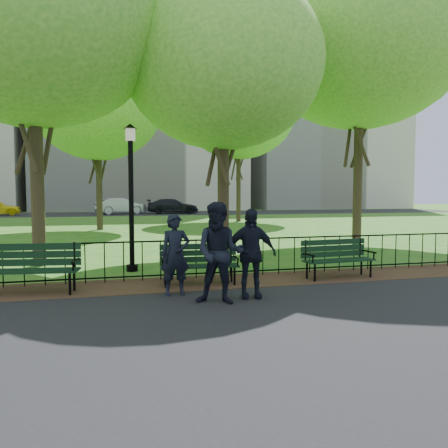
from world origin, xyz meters
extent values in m
plane|color=#1F641A|center=(0.00, 0.00, 0.00)|extent=(120.00, 120.00, 0.00)
cube|color=black|center=(0.00, -3.40, 0.01)|extent=(60.00, 9.20, 0.01)
cube|color=#321F14|center=(0.00, 1.50, 0.01)|extent=(60.00, 1.60, 0.01)
cube|color=black|center=(0.00, 35.00, 0.01)|extent=(70.00, 9.00, 0.01)
cylinder|color=black|center=(0.00, 2.00, 0.88)|extent=(24.00, 0.04, 0.04)
cylinder|color=black|center=(0.00, 2.00, 0.12)|extent=(24.00, 0.04, 0.04)
cylinder|color=black|center=(0.00, 2.00, 0.45)|extent=(0.02, 0.02, 0.90)
cube|color=beige|center=(2.00, 48.00, 15.00)|extent=(24.00, 15.00, 30.00)
cube|color=beige|center=(26.00, 48.00, 12.00)|extent=(20.00, 15.00, 24.00)
cube|color=black|center=(0.13, 1.26, 0.41)|extent=(1.68, 0.56, 0.04)
cube|color=black|center=(0.15, 1.50, 0.73)|extent=(1.65, 0.16, 0.41)
cylinder|color=black|center=(-0.59, 1.15, 0.21)|extent=(0.05, 0.05, 0.41)
cylinder|color=black|center=(0.83, 1.04, 0.21)|extent=(0.05, 0.05, 0.41)
cylinder|color=black|center=(-0.57, 1.48, 0.21)|extent=(0.05, 0.05, 0.41)
cylinder|color=black|center=(0.86, 1.37, 0.21)|extent=(0.05, 0.05, 0.41)
cylinder|color=black|center=(-0.64, 1.32, 0.58)|extent=(0.08, 0.51, 0.04)
cylinder|color=black|center=(0.91, 1.20, 0.58)|extent=(0.08, 0.51, 0.04)
ellipsoid|color=black|center=(-0.43, 1.21, 0.64)|extent=(0.40, 0.30, 0.42)
cube|color=black|center=(-3.19, 1.24, 0.46)|extent=(1.89, 0.74, 0.04)
cube|color=black|center=(-3.15, 1.51, 0.82)|extent=(1.83, 0.29, 0.46)
cylinder|color=black|center=(-2.42, 0.95, 0.23)|extent=(0.05, 0.05, 0.46)
cylinder|color=black|center=(-2.37, 1.32, 0.23)|extent=(0.05, 0.05, 0.46)
cylinder|color=black|center=(-2.33, 1.13, 0.65)|extent=(0.12, 0.57, 0.04)
cube|color=black|center=(3.34, 1.19, 0.42)|extent=(1.71, 0.59, 0.04)
cube|color=black|center=(3.32, 1.43, 0.74)|extent=(1.68, 0.17, 0.42)
cylinder|color=black|center=(2.62, 0.96, 0.21)|extent=(0.05, 0.05, 0.42)
cylinder|color=black|center=(4.08, 1.08, 0.21)|extent=(0.05, 0.05, 0.42)
cylinder|color=black|center=(2.60, 1.29, 0.21)|extent=(0.05, 0.05, 0.42)
cylinder|color=black|center=(4.05, 1.41, 0.21)|extent=(0.05, 0.05, 0.42)
cylinder|color=black|center=(2.54, 1.12, 0.59)|extent=(0.08, 0.52, 0.04)
cylinder|color=black|center=(4.13, 1.25, 0.59)|extent=(0.08, 0.52, 0.04)
cylinder|color=black|center=(-1.16, 3.35, 0.08)|extent=(0.29, 0.29, 0.16)
cylinder|color=black|center=(-1.16, 3.35, 1.63)|extent=(0.12, 0.12, 3.26)
cube|color=beige|center=(-1.16, 3.35, 3.36)|extent=(0.22, 0.22, 0.31)
cone|color=black|center=(-1.16, 3.35, 3.57)|extent=(0.33, 0.33, 0.12)
cylinder|color=#2D2116|center=(-3.53, 4.86, 2.00)|extent=(0.35, 0.35, 4.00)
ellipsoid|color=#4E9B2E|center=(-3.53, 4.86, 6.53)|extent=(6.74, 6.74, 5.73)
cylinder|color=#2D2116|center=(1.64, 5.12, 1.76)|extent=(0.34, 0.34, 3.53)
ellipsoid|color=#4E9B2E|center=(1.64, 5.12, 5.76)|extent=(5.94, 5.94, 5.05)
cylinder|color=#2D2116|center=(7.59, 7.42, 2.41)|extent=(0.35, 0.35, 4.81)
ellipsoid|color=#4E9B2E|center=(7.59, 7.42, 7.85)|extent=(8.10, 8.10, 6.89)
cylinder|color=#2D2116|center=(-2.24, 16.52, 2.01)|extent=(0.33, 0.33, 4.02)
ellipsoid|color=#4E9B2E|center=(-2.24, 16.52, 6.55)|extent=(6.77, 6.77, 5.75)
cylinder|color=#2D2116|center=(6.93, 21.44, 2.34)|extent=(0.30, 0.30, 4.68)
ellipsoid|color=#4E9B2E|center=(6.93, 21.44, 7.63)|extent=(7.88, 7.88, 6.70)
imported|color=black|center=(-0.48, 0.50, 0.78)|extent=(0.58, 0.40, 1.53)
imported|color=black|center=(0.17, -0.34, 0.90)|extent=(0.97, 0.75, 1.77)
imported|color=black|center=(0.82, -0.05, 0.84)|extent=(1.01, 0.52, 1.65)
imported|color=#A3A6AB|center=(-0.78, 34.26, 0.77)|extent=(4.85, 2.86, 1.51)
imported|color=black|center=(4.08, 34.05, 0.72)|extent=(4.96, 2.17, 1.42)
camera|label=1|loc=(-1.64, -7.63, 1.93)|focal=35.00mm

